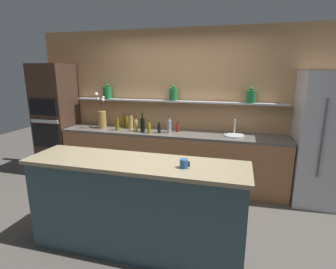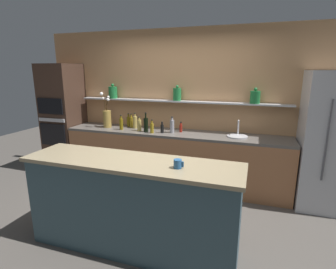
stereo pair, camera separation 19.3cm
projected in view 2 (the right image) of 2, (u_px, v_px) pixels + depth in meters
name	position (u px, v px, depth m)	size (l,w,h in m)	color
ground_plane	(151.00, 222.00, 3.40)	(12.00, 12.00, 0.00)	#4C4742
back_wall_unit	(184.00, 107.00, 4.56)	(5.20, 0.28, 2.60)	tan
back_counter_unit	(174.00, 158.00, 4.46)	(3.74, 0.62, 0.92)	#99603D
island_counter	(132.00, 205.00, 2.81)	(2.30, 0.61, 1.02)	#334C56
refrigerator	(331.00, 142.00, 3.60)	(0.79, 0.73, 1.92)	#B7B7BC
oven_tower	(64.00, 119.00, 5.00)	(0.63, 0.64, 2.04)	#3D281E
flower_vase	(107.00, 117.00, 4.67)	(0.16, 0.17, 0.63)	olive
sink_fixture	(237.00, 135.00, 4.04)	(0.31, 0.31, 0.25)	#B7B7BC
bottle_oil_0	(131.00, 122.00, 4.69)	(0.06, 0.06, 0.25)	olive
bottle_sauce_1	(162.00, 128.00, 4.28)	(0.05, 0.05, 0.18)	black
bottle_spirit_2	(172.00, 126.00, 4.28)	(0.07, 0.07, 0.27)	gray
bottle_oil_3	(121.00, 124.00, 4.51)	(0.06, 0.06, 0.25)	brown
bottle_wine_4	(146.00, 125.00, 4.35)	(0.08, 0.08, 0.33)	black
bottle_sauce_5	(181.00, 128.00, 4.34)	(0.05, 0.05, 0.17)	maroon
bottle_spirit_6	(139.00, 125.00, 4.42)	(0.07, 0.07, 0.25)	tan
bottle_oil_7	(152.00, 128.00, 4.26)	(0.06, 0.06, 0.22)	olive
bottle_spirit_8	(135.00, 122.00, 4.62)	(0.07, 0.07, 0.27)	tan
bottle_oil_9	(129.00, 121.00, 4.77)	(0.06, 0.06, 0.24)	brown
coffee_mug	(178.00, 164.00, 2.46)	(0.10, 0.08, 0.09)	#235184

